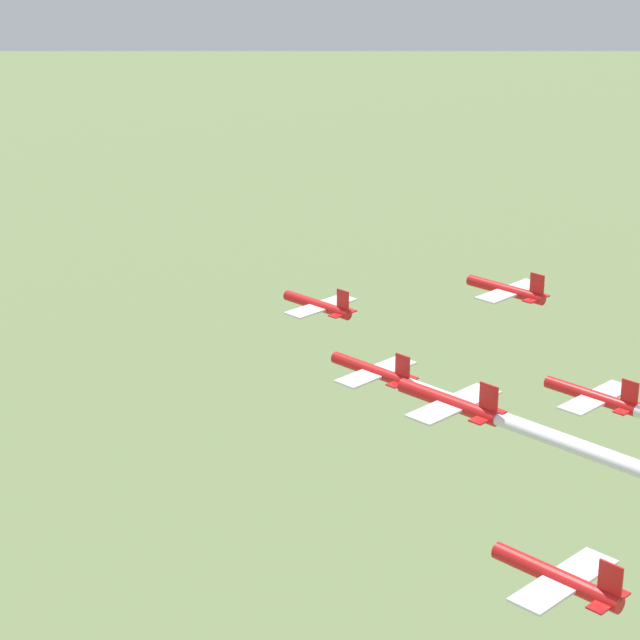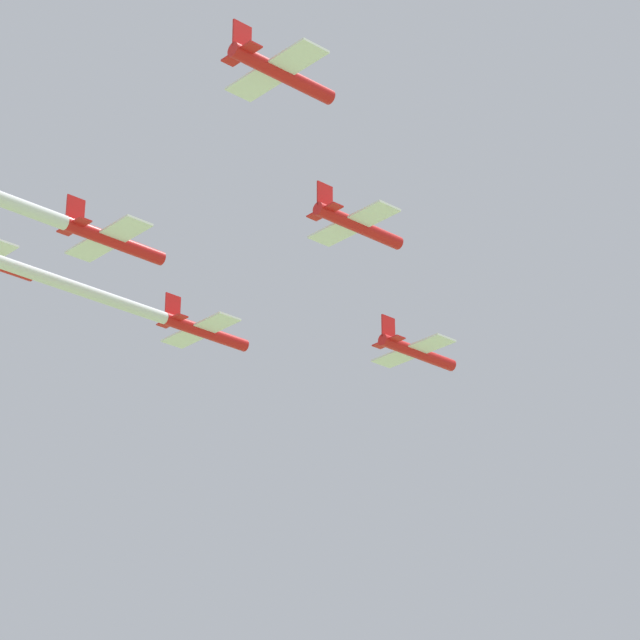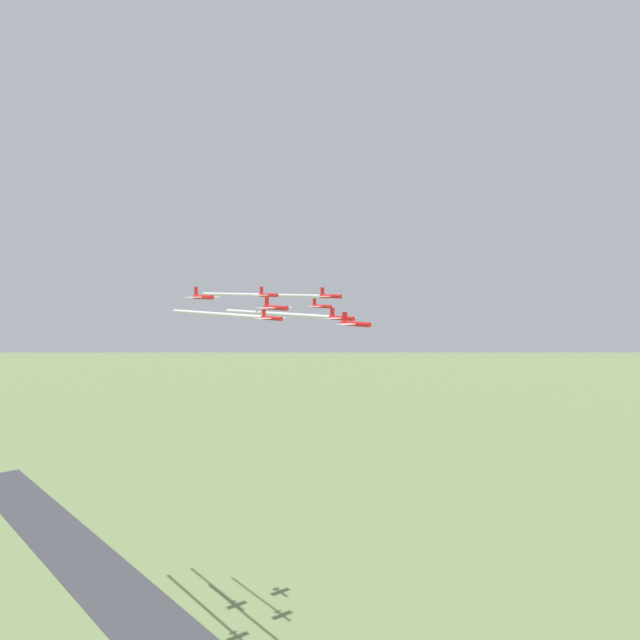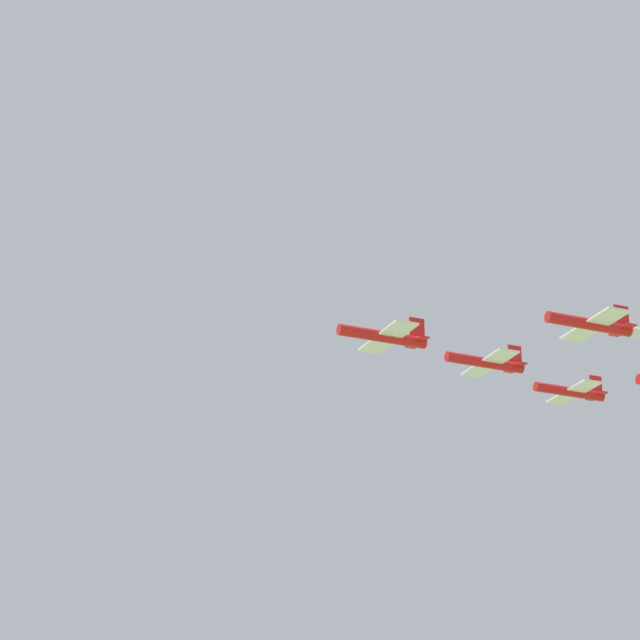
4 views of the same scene
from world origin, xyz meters
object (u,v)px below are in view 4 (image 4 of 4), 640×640
object	(u,v)px
jet_5	(572,392)
jet_0	(386,337)
jet_2	(488,363)
jet_1	(592,324)

from	to	relation	value
jet_5	jet_0	bearing A→B (deg)	120.47
jet_0	jet_5	size ratio (longest dim) A/B	1.00
jet_2	jet_1	bearing A→B (deg)	180.00
jet_1	jet_2	distance (m)	17.22
jet_5	jet_2	bearing A→B (deg)	120.47
jet_1	jet_5	xyz separation A→B (m)	(-3.85, -29.10, 4.58)
jet_1	jet_2	size ratio (longest dim) A/B	1.00
jet_0	jet_1	world-z (taller)	jet_1
jet_1	jet_2	xyz separation A→B (m)	(6.38, -15.78, 2.58)
jet_1	jet_2	bearing A→B (deg)	-0.00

